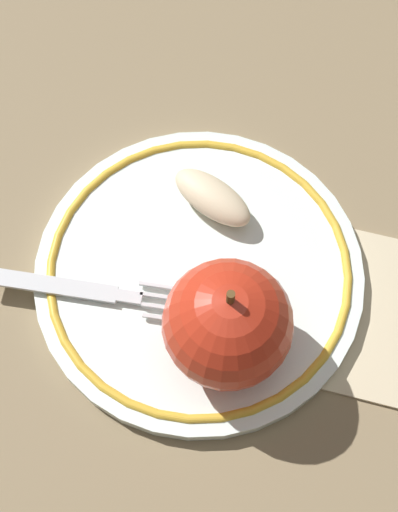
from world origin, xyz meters
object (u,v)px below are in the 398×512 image
object	(u,v)px
plate	(199,272)
apple_slice_front	(212,197)
apple_red_whole	(228,324)
fork	(98,292)

from	to	relation	value
plate	apple_slice_front	bearing A→B (deg)	-18.49
apple_red_whole	fork	size ratio (longest dim) A/B	0.54
apple_slice_front	fork	size ratio (longest dim) A/B	0.38
plate	apple_slice_front	xyz separation A→B (m)	(0.05, -0.02, 0.02)
apple_red_whole	fork	xyz separation A→B (m)	(0.05, 0.08, -0.04)
plate	apple_slice_front	size ratio (longest dim) A/B	3.59
apple_red_whole	apple_slice_front	world-z (taller)	apple_red_whole
apple_slice_front	fork	xyz separation A→B (m)	(-0.06, 0.09, -0.01)
plate	apple_red_whole	size ratio (longest dim) A/B	2.53
fork	plate	bearing A→B (deg)	24.18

